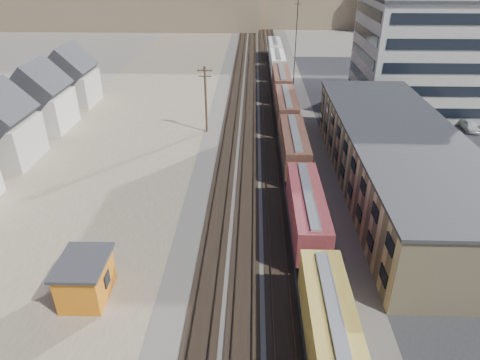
{
  "coord_description": "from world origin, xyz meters",
  "views": [
    {
      "loc": [
        -1.48,
        -19.24,
        24.68
      ],
      "look_at": [
        -2.75,
        20.94,
        3.0
      ],
      "focal_mm": 32.0,
      "sensor_mm": 36.0,
      "label": 1
    }
  ],
  "objects_px": {
    "freight_train": "(290,124)",
    "utility_pole_north": "(206,98)",
    "maintenance_shed": "(85,278)",
    "parked_car_blue": "(390,119)"
  },
  "relations": [
    {
      "from": "maintenance_shed",
      "to": "parked_car_blue",
      "type": "relative_size",
      "value": 0.93
    },
    {
      "from": "maintenance_shed",
      "to": "parked_car_blue",
      "type": "distance_m",
      "value": 53.48
    },
    {
      "from": "parked_car_blue",
      "to": "freight_train",
      "type": "bearing_deg",
      "value": 177.43
    },
    {
      "from": "freight_train",
      "to": "maintenance_shed",
      "type": "height_order",
      "value": "freight_train"
    },
    {
      "from": "maintenance_shed",
      "to": "parked_car_blue",
      "type": "bearing_deg",
      "value": 48.95
    },
    {
      "from": "freight_train",
      "to": "maintenance_shed",
      "type": "distance_m",
      "value": 36.86
    },
    {
      "from": "freight_train",
      "to": "utility_pole_north",
      "type": "relative_size",
      "value": 11.97
    },
    {
      "from": "utility_pole_north",
      "to": "maintenance_shed",
      "type": "relative_size",
      "value": 2.03
    },
    {
      "from": "utility_pole_north",
      "to": "maintenance_shed",
      "type": "height_order",
      "value": "utility_pole_north"
    },
    {
      "from": "utility_pole_north",
      "to": "maintenance_shed",
      "type": "bearing_deg",
      "value": -99.57
    }
  ]
}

